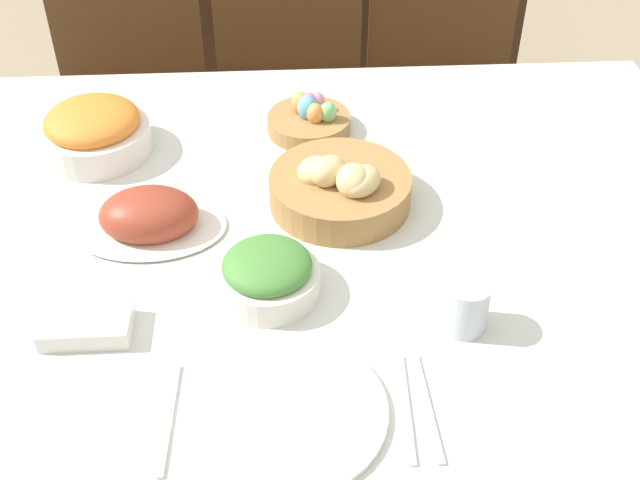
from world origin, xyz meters
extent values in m
plane|color=tan|center=(0.00, 0.00, 0.00)|extent=(12.00, 12.00, 0.00)
cube|color=silver|center=(0.00, 0.00, 0.37)|extent=(1.63, 1.17, 0.73)
cylinder|color=brown|center=(-0.64, 0.63, 0.23)|extent=(0.03, 0.03, 0.46)
cylinder|color=brown|center=(-0.25, 0.64, 0.23)|extent=(0.03, 0.03, 0.46)
cylinder|color=brown|center=(-0.65, 1.02, 0.23)|extent=(0.03, 0.03, 0.46)
cylinder|color=brown|center=(-0.26, 1.03, 0.23)|extent=(0.03, 0.03, 0.46)
cube|color=brown|center=(-0.45, 0.83, 0.47)|extent=(0.43, 0.43, 0.02)
cylinder|color=brown|center=(-0.22, 0.65, 0.23)|extent=(0.03, 0.03, 0.46)
cylinder|color=brown|center=(0.17, 0.62, 0.23)|extent=(0.03, 0.03, 0.46)
cylinder|color=brown|center=(-0.20, 1.03, 0.23)|extent=(0.03, 0.03, 0.46)
cylinder|color=brown|center=(0.19, 1.01, 0.23)|extent=(0.03, 0.03, 0.46)
cube|color=brown|center=(-0.01, 0.83, 0.47)|extent=(0.44, 0.44, 0.02)
cylinder|color=brown|center=(0.23, 0.65, 0.23)|extent=(0.03, 0.03, 0.46)
cylinder|color=brown|center=(0.61, 0.62, 0.23)|extent=(0.03, 0.03, 0.46)
cylinder|color=brown|center=(0.25, 1.03, 0.23)|extent=(0.03, 0.03, 0.46)
cylinder|color=brown|center=(0.64, 1.01, 0.23)|extent=(0.03, 0.03, 0.46)
cube|color=brown|center=(0.43, 0.83, 0.47)|extent=(0.44, 0.44, 0.02)
cylinder|color=#9E7542|center=(0.08, 0.06, 0.77)|extent=(0.26, 0.26, 0.06)
ellipsoid|color=#E0C184|center=(0.09, 0.02, 0.81)|extent=(0.07, 0.07, 0.06)
ellipsoid|color=#E0C184|center=(0.03, 0.07, 0.80)|extent=(0.10, 0.09, 0.05)
ellipsoid|color=#E0C184|center=(0.05, 0.05, 0.82)|extent=(0.09, 0.09, 0.06)
ellipsoid|color=#E0C184|center=(0.11, 0.02, 0.81)|extent=(0.10, 0.10, 0.05)
cylinder|color=#9E7542|center=(0.03, 0.32, 0.75)|extent=(0.17, 0.17, 0.03)
ellipsoid|color=#7FCC7A|center=(0.07, 0.30, 0.79)|extent=(0.04, 0.04, 0.05)
ellipsoid|color=pink|center=(0.05, 0.34, 0.79)|extent=(0.04, 0.04, 0.05)
ellipsoid|color=#B27AD1|center=(0.03, 0.32, 0.79)|extent=(0.04, 0.04, 0.05)
ellipsoid|color=#F29E4C|center=(0.04, 0.30, 0.79)|extent=(0.04, 0.04, 0.05)
ellipsoid|color=#60B2E0|center=(0.03, 0.32, 0.79)|extent=(0.04, 0.04, 0.05)
ellipsoid|color=#B27AD1|center=(0.03, 0.33, 0.79)|extent=(0.04, 0.04, 0.05)
ellipsoid|color=#F29E4C|center=(0.01, 0.34, 0.79)|extent=(0.04, 0.04, 0.05)
ellipsoid|color=silver|center=(-0.26, 0.01, 0.74)|extent=(0.27, 0.19, 0.01)
ellipsoid|color=#973926|center=(-0.26, 0.01, 0.77)|extent=(0.17, 0.13, 0.09)
cylinder|color=silver|center=(-0.06, -0.16, 0.76)|extent=(0.17, 0.17, 0.05)
ellipsoid|color=#478438|center=(-0.06, -0.16, 0.79)|extent=(0.14, 0.14, 0.05)
cylinder|color=silver|center=(-0.40, 0.26, 0.77)|extent=(0.22, 0.22, 0.06)
ellipsoid|color=orange|center=(-0.40, 0.26, 0.81)|extent=(0.19, 0.19, 0.07)
cylinder|color=silver|center=(-0.03, -0.41, 0.74)|extent=(0.28, 0.28, 0.01)
cube|color=silver|center=(-0.20, -0.41, 0.74)|extent=(0.02, 0.19, 0.00)
cube|color=silver|center=(0.13, -0.41, 0.74)|extent=(0.02, 0.19, 0.00)
cube|color=silver|center=(0.16, -0.41, 0.74)|extent=(0.02, 0.19, 0.00)
cylinder|color=silver|center=(0.24, -0.26, 0.78)|extent=(0.07, 0.07, 0.09)
cube|color=silver|center=(-0.33, -0.24, 0.75)|extent=(0.14, 0.08, 0.03)
camera|label=1|loc=(-0.03, -1.11, 1.63)|focal=45.00mm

